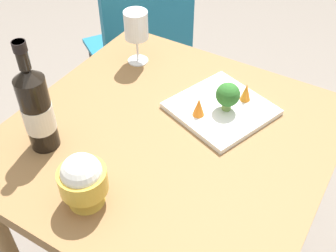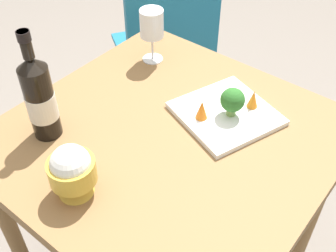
{
  "view_description": "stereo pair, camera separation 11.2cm",
  "coord_description": "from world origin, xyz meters",
  "px_view_note": "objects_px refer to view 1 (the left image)",
  "views": [
    {
      "loc": [
        -0.71,
        -0.43,
        1.53
      ],
      "look_at": [
        0.0,
        0.0,
        0.78
      ],
      "focal_mm": 44.97,
      "sensor_mm": 36.0,
      "label": 1
    },
    {
      "loc": [
        -0.64,
        -0.52,
        1.53
      ],
      "look_at": [
        0.0,
        0.0,
        0.78
      ],
      "focal_mm": 44.97,
      "sensor_mm": 36.0,
      "label": 2
    }
  ],
  "objects_px": {
    "chair_near_window": "(143,45)",
    "carrot_garnish_right": "(246,92)",
    "rice_bowl": "(83,180)",
    "wine_bottle": "(37,109)",
    "carrot_garnish_left": "(199,107)",
    "serving_plate": "(221,109)",
    "broccoli_floret": "(228,95)",
    "wine_glass": "(136,26)"
  },
  "relations": [
    {
      "from": "wine_bottle",
      "to": "carrot_garnish_left",
      "type": "xyz_separation_m",
      "value": [
        0.3,
        -0.3,
        -0.08
      ]
    },
    {
      "from": "rice_bowl",
      "to": "broccoli_floret",
      "type": "xyz_separation_m",
      "value": [
        0.45,
        -0.14,
        -0.01
      ]
    },
    {
      "from": "wine_bottle",
      "to": "carrot_garnish_right",
      "type": "relative_size",
      "value": 5.68
    },
    {
      "from": "chair_near_window",
      "to": "wine_bottle",
      "type": "distance_m",
      "value": 0.93
    },
    {
      "from": "rice_bowl",
      "to": "serving_plate",
      "type": "relative_size",
      "value": 0.44
    },
    {
      "from": "wine_bottle",
      "to": "wine_glass",
      "type": "relative_size",
      "value": 1.74
    },
    {
      "from": "rice_bowl",
      "to": "carrot_garnish_right",
      "type": "distance_m",
      "value": 0.54
    },
    {
      "from": "rice_bowl",
      "to": "chair_near_window",
      "type": "bearing_deg",
      "value": 26.82
    },
    {
      "from": "wine_bottle",
      "to": "wine_glass",
      "type": "height_order",
      "value": "wine_bottle"
    },
    {
      "from": "wine_glass",
      "to": "serving_plate",
      "type": "xyz_separation_m",
      "value": [
        -0.09,
        -0.35,
        -0.12
      ]
    },
    {
      "from": "serving_plate",
      "to": "carrot_garnish_left",
      "type": "xyz_separation_m",
      "value": [
        -0.07,
        0.04,
        0.04
      ]
    },
    {
      "from": "chair_near_window",
      "to": "carrot_garnish_right",
      "type": "distance_m",
      "value": 0.8
    },
    {
      "from": "chair_near_window",
      "to": "carrot_garnish_right",
      "type": "relative_size",
      "value": 15.51
    },
    {
      "from": "carrot_garnish_left",
      "to": "chair_near_window",
      "type": "bearing_deg",
      "value": 45.83
    },
    {
      "from": "broccoli_floret",
      "to": "rice_bowl",
      "type": "bearing_deg",
      "value": 162.43
    },
    {
      "from": "rice_bowl",
      "to": "carrot_garnish_right",
      "type": "xyz_separation_m",
      "value": [
        0.52,
        -0.17,
        -0.03
      ]
    },
    {
      "from": "serving_plate",
      "to": "broccoli_floret",
      "type": "distance_m",
      "value": 0.06
    },
    {
      "from": "wine_glass",
      "to": "carrot_garnish_right",
      "type": "distance_m",
      "value": 0.4
    },
    {
      "from": "serving_plate",
      "to": "broccoli_floret",
      "type": "bearing_deg",
      "value": -96.49
    },
    {
      "from": "carrot_garnish_left",
      "to": "rice_bowl",
      "type": "bearing_deg",
      "value": 167.48
    },
    {
      "from": "wine_bottle",
      "to": "wine_glass",
      "type": "distance_m",
      "value": 0.45
    },
    {
      "from": "chair_near_window",
      "to": "carrot_garnish_right",
      "type": "height_order",
      "value": "chair_near_window"
    },
    {
      "from": "chair_near_window",
      "to": "wine_glass",
      "type": "xyz_separation_m",
      "value": [
        -0.38,
        -0.24,
        0.35
      ]
    },
    {
      "from": "chair_near_window",
      "to": "wine_bottle",
      "type": "height_order",
      "value": "wine_bottle"
    },
    {
      "from": "chair_near_window",
      "to": "carrot_garnish_right",
      "type": "bearing_deg",
      "value": -89.38
    },
    {
      "from": "wine_glass",
      "to": "carrot_garnish_right",
      "type": "xyz_separation_m",
      "value": [
        -0.02,
        -0.39,
        -0.09
      ]
    },
    {
      "from": "wine_glass",
      "to": "broccoli_floret",
      "type": "distance_m",
      "value": 0.38
    },
    {
      "from": "carrot_garnish_left",
      "to": "broccoli_floret",
      "type": "bearing_deg",
      "value": -41.84
    },
    {
      "from": "carrot_garnish_left",
      "to": "carrot_garnish_right",
      "type": "xyz_separation_m",
      "value": [
        0.13,
        -0.09,
        -0.0
      ]
    },
    {
      "from": "broccoli_floret",
      "to": "serving_plate",
      "type": "bearing_deg",
      "value": 83.51
    },
    {
      "from": "chair_near_window",
      "to": "rice_bowl",
      "type": "relative_size",
      "value": 6.0
    },
    {
      "from": "chair_near_window",
      "to": "serving_plate",
      "type": "xyz_separation_m",
      "value": [
        -0.47,
        -0.59,
        0.22
      ]
    },
    {
      "from": "wine_glass",
      "to": "carrot_garnish_left",
      "type": "bearing_deg",
      "value": -116.55
    },
    {
      "from": "serving_plate",
      "to": "chair_near_window",
      "type": "bearing_deg",
      "value": 51.48
    },
    {
      "from": "serving_plate",
      "to": "broccoli_floret",
      "type": "xyz_separation_m",
      "value": [
        -0.0,
        -0.02,
        0.06
      ]
    },
    {
      "from": "rice_bowl",
      "to": "carrot_garnish_left",
      "type": "relative_size",
      "value": 2.49
    },
    {
      "from": "wine_glass",
      "to": "broccoli_floret",
      "type": "height_order",
      "value": "wine_glass"
    },
    {
      "from": "rice_bowl",
      "to": "carrot_garnish_left",
      "type": "xyz_separation_m",
      "value": [
        0.39,
        -0.09,
        -0.03
      ]
    },
    {
      "from": "broccoli_floret",
      "to": "carrot_garnish_left",
      "type": "relative_size",
      "value": 1.51
    },
    {
      "from": "rice_bowl",
      "to": "carrot_garnish_left",
      "type": "bearing_deg",
      "value": -12.52
    },
    {
      "from": "wine_bottle",
      "to": "broccoli_floret",
      "type": "bearing_deg",
      "value": -44.61
    },
    {
      "from": "serving_plate",
      "to": "carrot_garnish_left",
      "type": "relative_size",
      "value": 5.61
    }
  ]
}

